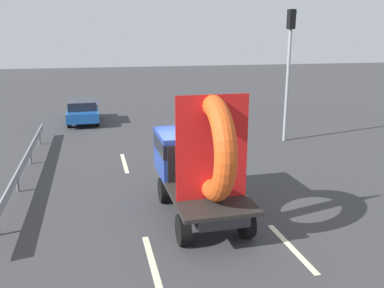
# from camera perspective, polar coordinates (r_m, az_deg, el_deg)

# --- Properties ---
(ground_plane) EXTENTS (120.00, 120.00, 0.00)m
(ground_plane) POSITION_cam_1_polar(r_m,az_deg,el_deg) (13.00, 0.95, -8.31)
(ground_plane) COLOR #38383A
(flatbed_truck) EXTENTS (2.02, 4.80, 3.76)m
(flatbed_truck) POSITION_cam_1_polar(r_m,az_deg,el_deg) (11.72, 0.86, -2.04)
(flatbed_truck) COLOR black
(flatbed_truck) RESTS_ON ground_plane
(distant_sedan) EXTENTS (1.83, 4.28, 1.39)m
(distant_sedan) POSITION_cam_1_polar(r_m,az_deg,el_deg) (25.65, -15.19, 4.62)
(distant_sedan) COLOR black
(distant_sedan) RESTS_ON ground_plane
(traffic_light) EXTENTS (0.42, 0.36, 6.38)m
(traffic_light) POSITION_cam_1_polar(r_m,az_deg,el_deg) (20.47, 13.58, 11.72)
(traffic_light) COLOR gray
(traffic_light) RESTS_ON ground_plane
(guardrail) EXTENTS (0.10, 12.84, 0.71)m
(guardrail) POSITION_cam_1_polar(r_m,az_deg,el_deg) (16.42, -22.72, -2.52)
(guardrail) COLOR gray
(guardrail) RESTS_ON ground_plane
(lane_dash_left_near) EXTENTS (0.16, 2.44, 0.01)m
(lane_dash_left_near) POSITION_cam_1_polar(r_m,az_deg,el_deg) (9.95, -5.71, -16.17)
(lane_dash_left_near) COLOR beige
(lane_dash_left_near) RESTS_ON ground_plane
(lane_dash_left_far) EXTENTS (0.16, 2.69, 0.01)m
(lane_dash_left_far) POSITION_cam_1_polar(r_m,az_deg,el_deg) (17.14, -9.56, -2.66)
(lane_dash_left_far) COLOR beige
(lane_dash_left_far) RESTS_ON ground_plane
(lane_dash_right_near) EXTENTS (0.16, 2.52, 0.01)m
(lane_dash_right_near) POSITION_cam_1_polar(r_m,az_deg,el_deg) (10.75, 13.89, -14.02)
(lane_dash_right_near) COLOR beige
(lane_dash_right_near) RESTS_ON ground_plane
(lane_dash_right_far) EXTENTS (0.16, 2.32, 0.01)m
(lane_dash_right_far) POSITION_cam_1_polar(r_m,az_deg,el_deg) (18.14, 1.43, -1.45)
(lane_dash_right_far) COLOR beige
(lane_dash_right_far) RESTS_ON ground_plane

